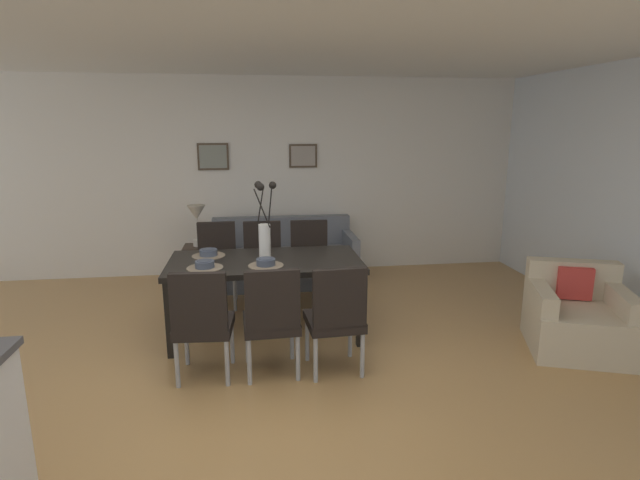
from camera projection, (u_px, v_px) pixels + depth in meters
ground_plane at (260, 390)px, 3.80m from camera, size 9.00×9.00×0.00m
back_wall_panel at (253, 177)px, 6.65m from camera, size 9.00×0.10×2.60m
ceiling_panel at (249, 32)px, 3.59m from camera, size 9.00×7.20×0.08m
dining_table at (265, 267)px, 4.70m from camera, size 1.80×0.93×0.74m
dining_chair_near_left at (202, 319)px, 3.85m from camera, size 0.47×0.47×0.92m
dining_chair_near_right at (217, 260)px, 5.54m from camera, size 0.44×0.44×0.92m
dining_chair_far_left at (272, 316)px, 3.91m from camera, size 0.46×0.46×0.92m
dining_chair_far_right at (263, 259)px, 5.58m from camera, size 0.44×0.44×0.92m
dining_chair_mid_left at (336, 314)px, 3.95m from camera, size 0.47×0.47×0.92m
dining_chair_mid_right at (310, 258)px, 5.64m from camera, size 0.45×0.45×0.92m
centerpiece_vase at (265, 230)px, 4.62m from camera, size 0.21×0.23×0.73m
placemat_near_left at (205, 268)px, 4.41m from camera, size 0.32×0.32×0.01m
bowl_near_left at (205, 264)px, 4.40m from camera, size 0.17×0.17×0.07m
placemat_near_right at (209, 256)px, 4.82m from camera, size 0.32×0.32×0.01m
bowl_near_right at (208, 252)px, 4.81m from camera, size 0.17×0.17×0.07m
placemat_far_left at (266, 265)px, 4.48m from camera, size 0.32×0.32×0.01m
bowl_far_left at (266, 261)px, 4.48m from camera, size 0.17×0.17×0.07m
sofa at (284, 260)px, 6.39m from camera, size 1.80×0.84×0.80m
side_table at (199, 266)px, 6.20m from camera, size 0.36×0.36×0.52m
table_lamp at (197, 216)px, 6.06m from camera, size 0.22×0.22×0.51m
armchair at (577, 318)px, 4.47m from camera, size 1.02×1.02×0.75m
framed_picture_left at (213, 157)px, 6.45m from camera, size 0.40×0.03×0.35m
framed_picture_center at (303, 156)px, 6.61m from camera, size 0.37×0.03×0.31m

